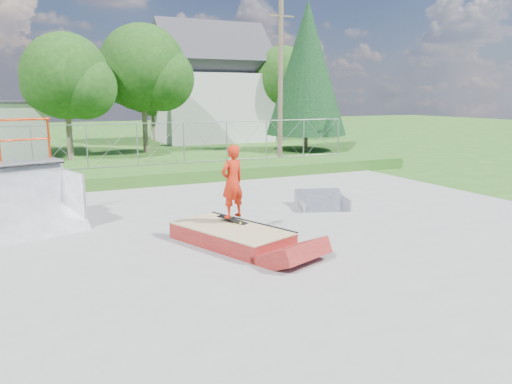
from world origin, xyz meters
The scene contains 16 objects.
ground centered at (0.00, 0.00, 0.00)m, with size 120.00×120.00×0.00m, color #275518.
concrete_pad centered at (0.00, 0.00, 0.02)m, with size 20.00×16.00×0.04m, color gray.
grass_berm centered at (0.00, 9.50, 0.25)m, with size 24.00×3.00×0.50m, color #275518.
grind_box centered at (-0.13, -0.01, 0.21)m, with size 2.33×3.19×0.43m.
quarter_pipe centered at (-4.55, 3.28, 1.40)m, with size 2.80×2.37×2.80m, color #929499, non-canonical shape.
flat_bank_ramp centered at (3.88, 2.37, 0.22)m, with size 1.45×1.55×0.45m, color #929499, non-canonical shape.
skateboard centered at (0.09, 0.42, 0.47)m, with size 0.22×0.80×0.02m, color black.
skater centered at (0.09, 0.42, 1.34)m, with size 0.63×0.42×1.74m, color red.
chain_link_fence centered at (0.00, 10.50, 1.40)m, with size 20.00×0.06×1.80m, color gray, non-canonical shape.
gable_house centered at (9.00, 26.00, 3.84)m, with size 8.40×6.08×8.94m.
utility_pole centered at (7.50, 12.00, 4.00)m, with size 0.24×0.24×8.00m, color brown.
tree_left_near centered at (-1.75, 17.83, 4.24)m, with size 4.76×4.48×6.65m.
tree_center centered at (2.78, 19.81, 4.85)m, with size 5.44×5.12×7.60m.
tree_right_far centered at (14.27, 23.82, 4.54)m, with size 5.10×4.80×7.12m.
tree_back_mid centered at (5.21, 27.86, 3.63)m, with size 4.08×3.84×5.70m.
conifer_tree centered at (12.00, 17.00, 5.05)m, with size 5.04×5.04×9.10m.
Camera 1 is at (-4.34, -10.33, 3.41)m, focal length 35.00 mm.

